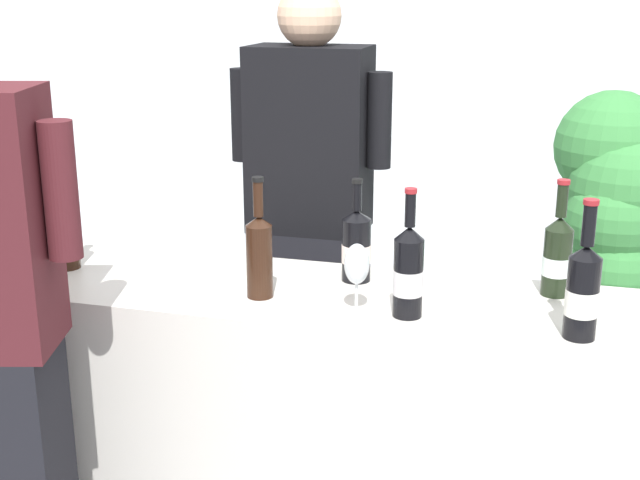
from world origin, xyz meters
The scene contains 12 objects.
wall_back centered at (0.00, 2.60, 1.40)m, with size 8.00×0.10×2.80m, color silver.
counter centered at (0.00, 0.00, 0.45)m, with size 2.49×0.51×0.91m, color beige.
wine_bottle_0 centered at (-1.04, -0.03, 1.02)m, with size 0.08×0.08×0.31m.
wine_bottle_1 centered at (0.16, -0.11, 1.03)m, with size 0.08×0.08×0.34m.
wine_bottle_2 centered at (-0.03, 0.12, 1.01)m, with size 0.08×0.08×0.30m.
wine_bottle_3 centered at (-0.89, 0.00, 1.03)m, with size 0.08×0.08×0.31m.
wine_bottle_4 centered at (0.58, -0.14, 1.03)m, with size 0.08×0.08×0.34m.
wine_bottle_5 centered at (0.53, 0.15, 1.02)m, with size 0.08×0.08×0.32m.
wine_bottle_6 centered at (-0.25, -0.08, 1.03)m, with size 0.07×0.07×0.33m.
wine_glass centered at (0.03, -0.13, 1.03)m, with size 0.07×0.07×0.19m.
person_server centered at (-0.30, 0.58, 0.85)m, with size 0.56×0.24×1.74m.
potted_shrub centered at (0.74, 1.22, 0.84)m, with size 0.50×0.59×1.34m.
Camera 1 is at (0.47, -2.12, 1.72)m, focal length 47.22 mm.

